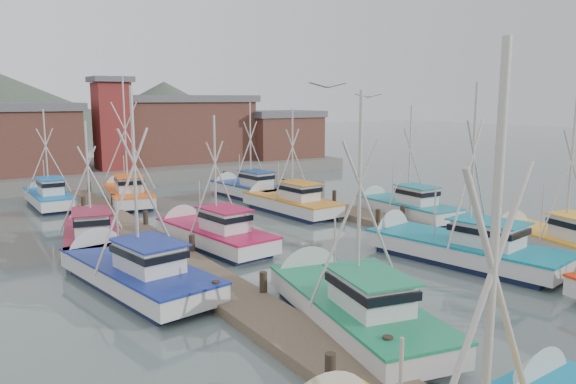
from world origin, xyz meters
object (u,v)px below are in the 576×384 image
lookout_tower (112,123)px  boat_12 (127,194)px  boat_4 (347,304)px  boat_8 (210,233)px

lookout_tower → boat_12: lookout_tower is taller
boat_4 → boat_12: size_ratio=0.96×
boat_4 → boat_12: (0.31, 27.08, 0.01)m
lookout_tower → boat_8: bearing=-94.9°
boat_12 → lookout_tower: bearing=88.0°
lookout_tower → boat_4: lookout_tower is taller
boat_4 → boat_12: 27.08m
boat_4 → boat_12: boat_12 is taller
lookout_tower → boat_8: (-2.24, -26.19, -4.87)m
boat_4 → boat_8: size_ratio=1.11×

